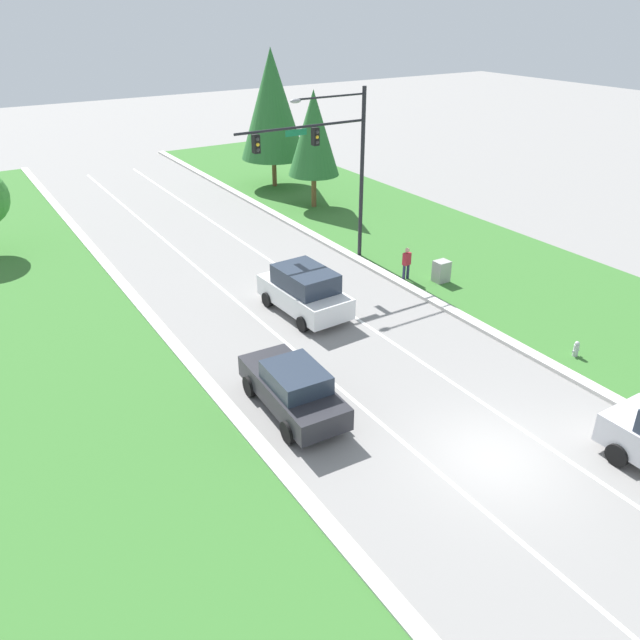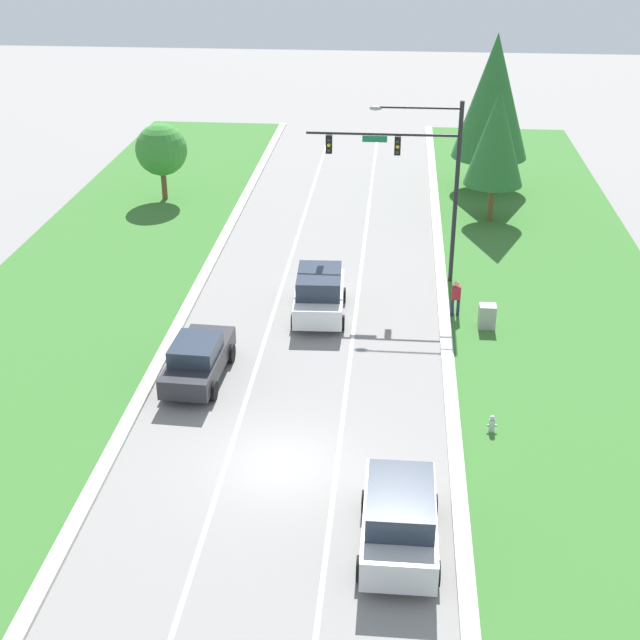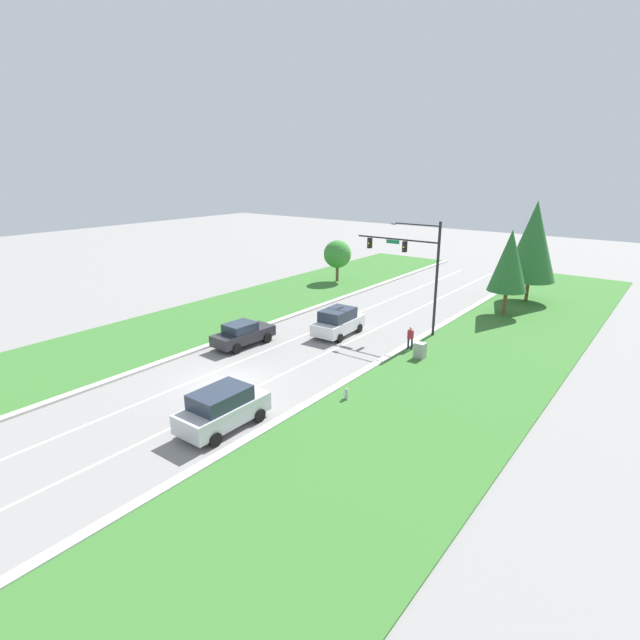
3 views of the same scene
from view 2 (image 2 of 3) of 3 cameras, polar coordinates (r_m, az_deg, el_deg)
The scene contains 16 objects.
ground_plane at distance 29.24m, azimuth -2.50°, elevation -9.25°, with size 160.00×160.00×0.00m, color gray.
curb_strip_right at distance 29.09m, azimuth 8.77°, elevation -9.61°, with size 0.50×90.00×0.15m.
curb_strip_left at distance 30.37m, azimuth -13.25°, elevation -8.35°, with size 0.50×90.00×0.15m.
grass_verge_right at distance 29.98m, azimuth 18.96°, elevation -9.78°, with size 10.00×90.00×0.08m.
lane_stripe_inner_left at distance 29.50m, azimuth -6.01°, elevation -9.03°, with size 0.14×81.00×0.01m.
lane_stripe_inner_right at distance 29.08m, azimuth 1.07°, elevation -9.44°, with size 0.14×81.00×0.01m.
traffic_signal_mast at distance 40.59m, azimuth 6.17°, elevation 9.79°, with size 6.89×0.41×8.52m.
silver_suv at distance 25.53m, azimuth 5.12°, elevation -12.43°, with size 2.25×4.68×2.03m.
white_suv at distance 38.44m, azimuth -0.05°, elevation 1.72°, with size 2.41×4.65×2.04m.
charcoal_sedan at distance 33.78m, azimuth -7.82°, elevation -2.48°, with size 2.19×4.77×1.72m.
utility_cabinet at distance 38.05m, azimuth 10.64°, elevation 0.18°, with size 0.70×0.60×1.11m.
pedestrian at distance 38.74m, azimuth 8.68°, elevation 1.45°, with size 0.40×0.25×1.69m.
fire_hydrant at distance 31.13m, azimuth 10.95°, elevation -6.58°, with size 0.34×0.20×0.70m.
conifer_near_right_tree at distance 49.44m, azimuth 11.23°, elevation 11.37°, with size 3.22×3.22×7.32m.
oak_near_left_tree at distance 53.38m, azimuth -10.12°, elevation 10.68°, with size 3.00×3.00×4.57m.
conifer_far_right_tree at distance 54.85m, azimuth 11.04°, elevation 13.88°, with size 4.52×4.52×9.34m.
Camera 2 is at (3.37, -23.61, 16.92)m, focal length 50.00 mm.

